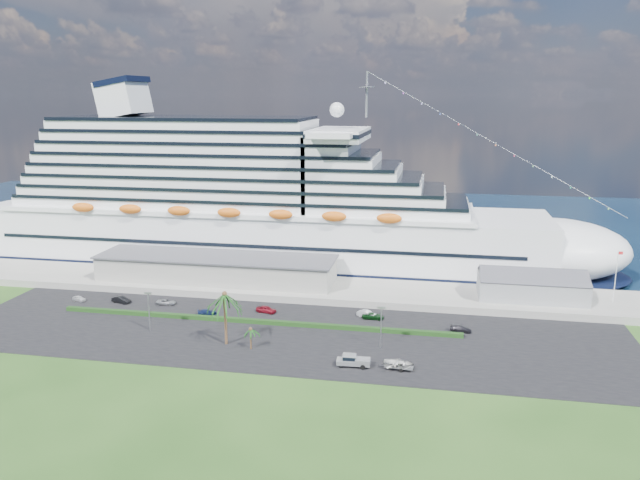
% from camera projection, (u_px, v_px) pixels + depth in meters
% --- Properties ---
extents(ground, '(420.00, 420.00, 0.00)m').
position_uv_depth(ground, '(270.00, 356.00, 117.03)').
color(ground, '#204316').
rests_on(ground, ground).
extents(asphalt_lot, '(140.00, 38.00, 0.12)m').
position_uv_depth(asphalt_lot, '(284.00, 335.00, 127.54)').
color(asphalt_lot, black).
rests_on(asphalt_lot, ground).
extents(wharf, '(240.00, 20.00, 1.80)m').
position_uv_depth(wharf, '(312.00, 289.00, 155.09)').
color(wharf, gray).
rests_on(wharf, ground).
extents(water, '(420.00, 160.00, 0.02)m').
position_uv_depth(water, '(359.00, 222.00, 241.40)').
color(water, black).
rests_on(water, ground).
extents(cruise_ship, '(191.00, 38.00, 54.00)m').
position_uv_depth(cruise_ship, '(255.00, 207.00, 178.39)').
color(cruise_ship, silver).
rests_on(cruise_ship, ground).
extents(terminal_building, '(61.00, 15.00, 6.30)m').
position_uv_depth(terminal_building, '(216.00, 268.00, 158.71)').
color(terminal_building, gray).
rests_on(terminal_building, wharf).
extents(port_shed, '(24.00, 12.31, 7.37)m').
position_uv_depth(port_shed, '(531.00, 287.00, 144.82)').
color(port_shed, gray).
rests_on(port_shed, wharf).
extents(flagpole, '(1.08, 0.16, 12.00)m').
position_uv_depth(flagpole, '(616.00, 275.00, 140.66)').
color(flagpole, silver).
rests_on(flagpole, wharf).
extents(hedge, '(88.00, 1.10, 0.90)m').
position_uv_depth(hedge, '(254.00, 321.00, 133.66)').
color(hedge, black).
rests_on(hedge, asphalt_lot).
extents(lamp_post_left, '(1.60, 0.35, 8.27)m').
position_uv_depth(lamp_post_left, '(149.00, 306.00, 128.57)').
color(lamp_post_left, gray).
rests_on(lamp_post_left, asphalt_lot).
extents(lamp_post_right, '(1.60, 0.35, 8.27)m').
position_uv_depth(lamp_post_right, '(381.00, 322.00, 119.82)').
color(lamp_post_right, gray).
rests_on(lamp_post_right, asphalt_lot).
extents(palm_tall, '(8.82, 8.82, 11.13)m').
position_uv_depth(palm_tall, '(225.00, 300.00, 120.59)').
color(palm_tall, '#47301E').
rests_on(palm_tall, ground).
extents(palm_short, '(3.53, 3.53, 4.56)m').
position_uv_depth(palm_short, '(251.00, 332.00, 119.41)').
color(palm_short, '#47301E').
rests_on(palm_short, ground).
extents(parked_car_0, '(3.87, 2.51, 1.23)m').
position_uv_depth(parked_car_0, '(79.00, 299.00, 148.00)').
color(parked_car_0, silver).
rests_on(parked_car_0, asphalt_lot).
extents(parked_car_1, '(5.01, 2.84, 1.56)m').
position_uv_depth(parked_car_1, '(121.00, 300.00, 146.65)').
color(parked_car_1, black).
rests_on(parked_car_1, asphalt_lot).
extents(parked_car_2, '(4.65, 2.39, 1.25)m').
position_uv_depth(parked_car_2, '(166.00, 302.00, 145.48)').
color(parked_car_2, gray).
rests_on(parked_car_2, asphalt_lot).
extents(parked_car_3, '(4.55, 3.17, 1.22)m').
position_uv_depth(parked_car_3, '(207.00, 312.00, 138.85)').
color(parked_car_3, '#16244E').
rests_on(parked_car_3, asphalt_lot).
extents(parked_car_4, '(4.90, 2.80, 1.57)m').
position_uv_depth(parked_car_4, '(266.00, 309.00, 140.03)').
color(parked_car_4, maroon).
rests_on(parked_car_4, asphalt_lot).
extents(parked_car_5, '(4.81, 2.99, 1.50)m').
position_uv_depth(parked_car_5, '(367.00, 314.00, 137.16)').
color(parked_car_5, silver).
rests_on(parked_car_5, asphalt_lot).
extents(parked_car_6, '(4.74, 2.22, 1.31)m').
position_uv_depth(parked_car_6, '(373.00, 316.00, 136.19)').
color(parked_car_6, '#0D3412').
rests_on(parked_car_6, asphalt_lot).
extents(parked_car_7, '(4.65, 2.48, 1.28)m').
position_uv_depth(parked_car_7, '(461.00, 329.00, 128.80)').
color(parked_car_7, black).
rests_on(parked_car_7, asphalt_lot).
extents(pickup_truck, '(6.19, 2.52, 2.15)m').
position_uv_depth(pickup_truck, '(353.00, 360.00, 112.21)').
color(pickup_truck, black).
rests_on(pickup_truck, asphalt_lot).
extents(boat_trailer, '(6.46, 4.44, 1.82)m').
position_uv_depth(boat_trailer, '(399.00, 363.00, 110.79)').
color(boat_trailer, gray).
rests_on(boat_trailer, asphalt_lot).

